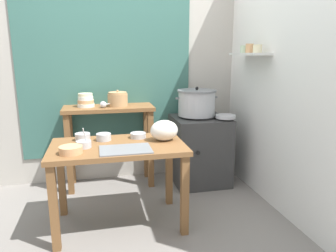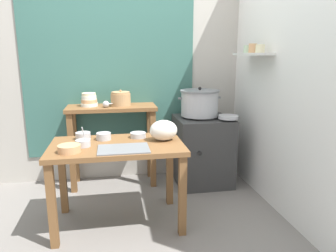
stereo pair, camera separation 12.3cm
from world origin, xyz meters
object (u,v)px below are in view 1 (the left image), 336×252
Objects in this scene: prep_bowl_4 at (84,144)px; wide_pan at (226,117)px; prep_bowl_3 at (83,136)px; prep_bowl_2 at (104,137)px; plastic_bag at (164,130)px; stove_block at (200,150)px; clay_pot at (118,99)px; prep_table at (118,157)px; prep_bowl_0 at (71,150)px; bowl_stack_enamel at (86,101)px; steamer_pot at (197,103)px; prep_bowl_1 at (138,135)px; serving_tray at (126,149)px; ladle at (104,104)px; back_shelf_table at (109,126)px.

wide_pan is at bearing 21.82° from prep_bowl_4.
prep_bowl_2 is at bearing -14.58° from prep_bowl_3.
wide_pan is 1.52m from prep_bowl_3.
plastic_bag reaches higher than prep_bowl_4.
plastic_bag is at bearing -13.06° from prep_bowl_2.
stove_block is 3.65× the size of clay_pot.
wide_pan reaches higher than prep_bowl_3.
prep_table is 6.34× the size of prep_bowl_0.
bowl_stack_enamel is 1.09m from prep_bowl_0.
plastic_bag is at bearing -146.57° from wide_pan.
bowl_stack_enamel is (-1.19, 0.14, 0.04)m from steamer_pot.
prep_bowl_1 is 0.84× the size of prep_bowl_4.
steamer_pot is 2.76× the size of prep_bowl_0.
bowl_stack_enamel reaches higher than serving_tray.
prep_bowl_2 reaches higher than serving_tray.
prep_table is 8.70× the size of prep_bowl_2.
bowl_stack_enamel is at bearing 166.55° from wide_pan.
prep_table is 4.08× the size of ladle.
bowl_stack_enamel is at bearing 106.61° from prep_table.
prep_table is at bearing -154.95° from wide_pan.
steamer_pot is 3.40× the size of prep_bowl_1.
clay_pot is 0.34m from bowl_stack_enamel.
prep_table is at bearing -174.89° from plastic_bag.
clay_pot is 1.18m from wide_pan.
stove_block is 6.04× the size of prep_bowl_3.
prep_bowl_4 is at bearing -174.48° from plastic_bag.
ladle is 0.87m from prep_bowl_4.
wide_pan is 1.36m from prep_bowl_2.
prep_bowl_0 is (-0.43, -1.04, -0.22)m from clay_pot.
serving_tray is at bearing -74.28° from prep_table.
steamer_pot is 3.70× the size of prep_bowl_3.
clay_pot is 0.17m from ladle.
bowl_stack_enamel is at bearing 122.39° from prep_bowl_1.
bowl_stack_enamel is (-0.34, 0.03, -0.01)m from clay_pot.
serving_tray is at bearing -85.57° from back_shelf_table.
prep_bowl_3 is at bearing -91.55° from bowl_stack_enamel.
prep_table is 2.75× the size of serving_tray.
plastic_bag is (0.67, -0.87, -0.16)m from bowl_stack_enamel.
prep_bowl_0 is (-0.33, -1.04, 0.07)m from back_shelf_table.
bowl_stack_enamel reaches higher than prep_bowl_2.
prep_table is at bearing 24.83° from prep_bowl_0.
bowl_stack_enamel is at bearing 89.89° from prep_bowl_4.
serving_tray is 2.31× the size of prep_bowl_0.
prep_table is at bearing 6.12° from prep_bowl_4.
plastic_bag is at bearing 14.92° from prep_bowl_0.
plastic_bag is (-0.57, -0.71, 0.43)m from stove_block.
prep_bowl_4 is (-0.67, -0.06, -0.06)m from plastic_bag.
prep_bowl_2 is (0.25, 0.32, 0.00)m from prep_bowl_0.
prep_table is 4.59× the size of plastic_bag.
wide_pan is (1.14, 0.72, 0.07)m from serving_tray.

